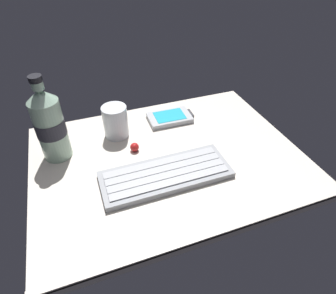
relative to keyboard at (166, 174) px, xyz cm
name	(u,v)px	position (x,y,z in cm)	size (l,w,h in cm)	color
ground_plane	(168,160)	(2.83, 6.14, -1.79)	(64.00, 48.00, 2.80)	beige
keyboard	(166,174)	(0.00, 0.00, 0.00)	(29.04, 11.10, 1.70)	#93969B
handheld_device	(170,118)	(8.93, 21.35, -0.08)	(12.95, 7.93, 1.50)	#B7BABF
juice_cup	(116,123)	(-6.87, 19.42, 3.10)	(6.40, 6.40, 8.50)	silver
water_bottle	(50,124)	(-22.07, 16.18, 8.20)	(6.73, 6.73, 20.80)	#9EC1A8
trackball_mouse	(135,147)	(-4.17, 11.38, 0.29)	(2.20, 2.20, 2.20)	red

